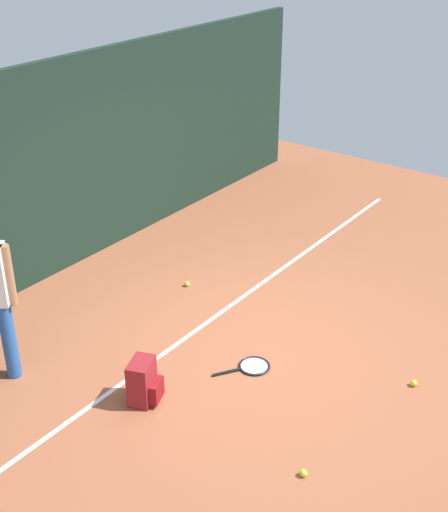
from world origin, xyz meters
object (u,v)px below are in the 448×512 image
object	(u,v)px
tennis_ball_by_fence	(147,361)
tennis_ball_mid_court	(187,284)
tennis_ball_far_left	(414,383)
backpack	(144,382)
tennis_racket	(252,367)
tennis_ball_near_player	(303,473)

from	to	relation	value
tennis_ball_by_fence	tennis_ball_mid_court	xyz separation A→B (m)	(1.45, 0.67, 0.00)
tennis_ball_mid_court	tennis_ball_far_left	size ratio (longest dim) A/B	1.00
backpack	tennis_ball_by_fence	size ratio (longest dim) A/B	6.67
backpack	tennis_ball_far_left	xyz separation A→B (m)	(1.73, -1.96, -0.18)
tennis_racket	backpack	world-z (taller)	backpack
tennis_racket	tennis_ball_near_player	bearing A→B (deg)	-95.94
tennis_ball_near_player	tennis_ball_by_fence	xyz separation A→B (m)	(0.37, 2.08, 0.00)
tennis_ball_mid_court	tennis_ball_by_fence	bearing A→B (deg)	-155.40
tennis_ball_by_fence	tennis_ball_near_player	bearing A→B (deg)	-100.04
backpack	tennis_ball_far_left	distance (m)	2.62
backpack	tennis_ball_mid_court	world-z (taller)	backpack
backpack	tennis_ball_near_player	distance (m)	1.72
tennis_ball_mid_court	backpack	bearing A→B (deg)	-151.29
tennis_racket	backpack	bearing A→B (deg)	-174.20
backpack	tennis_ball_mid_court	bearing A→B (deg)	7.16
tennis_racket	backpack	xyz separation A→B (m)	(-1.02, 0.52, 0.20)
tennis_racket	tennis_ball_by_fence	bearing A→B (deg)	156.08
tennis_ball_mid_court	tennis_ball_far_left	bearing A→B (deg)	-93.12
tennis_ball_by_fence	tennis_ball_far_left	bearing A→B (deg)	-61.00
tennis_ball_near_player	tennis_ball_by_fence	distance (m)	2.11
tennis_ball_near_player	tennis_ball_far_left	bearing A→B (deg)	-8.61
tennis_ball_by_fence	tennis_ball_far_left	xyz separation A→B (m)	(1.29, -2.33, 0.00)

